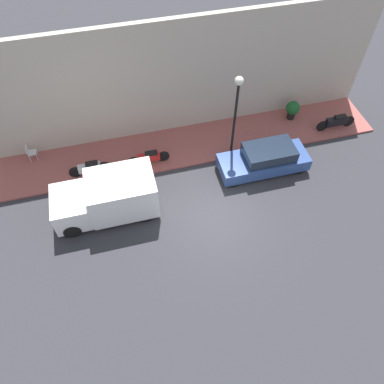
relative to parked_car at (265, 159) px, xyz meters
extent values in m
plane|color=#2D2D33|center=(-2.10, 3.12, -0.66)|extent=(60.00, 60.00, 0.00)
cube|color=#934C47|center=(2.43, 3.12, -0.61)|extent=(2.82, 19.65, 0.11)
cube|color=#B2A899|center=(3.99, 3.12, 2.37)|extent=(0.30, 19.65, 6.07)
cube|color=#2D4784|center=(0.00, 0.06, -0.17)|extent=(1.61, 4.31, 0.64)
cube|color=#192333|center=(0.00, -0.15, 0.44)|extent=(1.42, 2.37, 0.58)
cylinder|color=black|center=(-0.69, 1.76, -0.35)|extent=(0.20, 0.62, 0.62)
cylinder|color=black|center=(0.69, 1.76, -0.35)|extent=(0.20, 0.62, 0.62)
cylinder|color=black|center=(-0.69, -1.64, -0.35)|extent=(0.20, 0.62, 0.62)
cylinder|color=black|center=(0.69, -1.64, -0.35)|extent=(0.20, 0.62, 0.62)
cube|color=white|center=(-0.69, 6.91, 0.45)|extent=(2.04, 2.88, 1.80)
cube|color=white|center=(-0.69, 9.13, 0.18)|extent=(1.94, 1.55, 1.26)
cube|color=#192333|center=(-0.69, 9.36, 0.53)|extent=(1.73, 0.85, 0.50)
cylinder|color=black|center=(-1.58, 9.27, -0.29)|extent=(0.22, 0.75, 0.75)
cylinder|color=black|center=(0.20, 9.27, -0.29)|extent=(0.22, 0.75, 0.75)
cylinder|color=black|center=(-1.58, 6.10, -0.29)|extent=(0.22, 0.75, 0.75)
cylinder|color=black|center=(0.20, 6.10, -0.29)|extent=(0.22, 0.75, 0.75)
cube|color=#B7B7BF|center=(1.67, 8.24, -0.11)|extent=(0.30, 1.06, 0.37)
cube|color=black|center=(1.67, 8.09, 0.13)|extent=(0.27, 0.58, 0.12)
cylinder|color=black|center=(1.67, 8.93, -0.26)|extent=(0.10, 0.60, 0.60)
cylinder|color=black|center=(1.67, 7.55, -0.26)|extent=(0.10, 0.60, 0.60)
cube|color=black|center=(1.68, -4.70, -0.08)|extent=(0.30, 1.15, 0.42)
cube|color=black|center=(1.68, -4.86, 0.19)|extent=(0.27, 0.63, 0.12)
cylinder|color=black|center=(1.68, -3.93, -0.24)|extent=(0.10, 0.62, 0.62)
cylinder|color=black|center=(1.68, -5.47, -0.24)|extent=(0.10, 0.62, 0.62)
cube|color=#B21E1E|center=(1.65, 5.39, -0.13)|extent=(0.30, 1.10, 0.36)
cube|color=black|center=(1.65, 5.24, 0.11)|extent=(0.27, 0.60, 0.12)
cylinder|color=black|center=(1.65, 6.13, -0.26)|extent=(0.10, 0.58, 0.58)
cylinder|color=black|center=(1.65, 4.65, -0.26)|extent=(0.10, 0.58, 0.58)
cylinder|color=black|center=(1.28, 1.26, 1.56)|extent=(0.12, 0.12, 4.24)
sphere|color=silver|center=(1.28, 1.26, 3.80)|extent=(0.39, 0.39, 0.39)
cylinder|color=black|center=(3.03, -2.76, -0.36)|extent=(0.42, 0.42, 0.39)
sphere|color=#195123|center=(3.03, -2.76, 0.13)|extent=(0.73, 0.73, 0.73)
cube|color=silver|center=(3.39, 10.89, -0.12)|extent=(0.40, 0.40, 0.04)
cube|color=silver|center=(3.39, 11.07, 0.10)|extent=(0.40, 0.04, 0.41)
cylinder|color=silver|center=(3.22, 10.72, -0.35)|extent=(0.04, 0.04, 0.41)
cylinder|color=silver|center=(3.56, 10.72, -0.35)|extent=(0.04, 0.04, 0.41)
cylinder|color=silver|center=(3.22, 11.07, -0.35)|extent=(0.04, 0.04, 0.41)
cylinder|color=silver|center=(3.56, 11.07, -0.35)|extent=(0.04, 0.04, 0.41)
camera|label=1|loc=(-10.97, 6.43, 13.28)|focal=35.00mm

